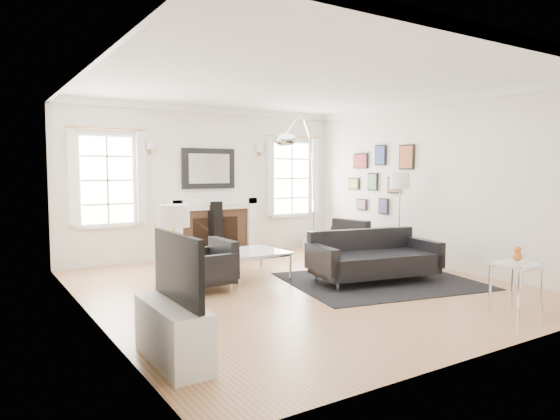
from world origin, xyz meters
TOP-DOWN VIEW (x-y plane):
  - floor at (0.00, 0.00)m, footprint 6.00×6.00m
  - back_wall at (0.00, 3.00)m, footprint 5.50×0.04m
  - front_wall at (0.00, -3.00)m, footprint 5.50×0.04m
  - left_wall at (-2.75, 0.00)m, footprint 0.04×6.00m
  - right_wall at (2.75, 0.00)m, footprint 0.04×6.00m
  - ceiling at (0.00, 0.00)m, footprint 5.50×6.00m
  - crown_molding at (0.00, 0.00)m, footprint 5.50×6.00m
  - fireplace at (0.00, 2.79)m, footprint 1.70×0.69m
  - mantel_mirror at (0.00, 2.95)m, footprint 1.05×0.07m
  - window_left at (-1.85, 2.95)m, footprint 1.24×0.15m
  - window_right at (1.85, 2.95)m, footprint 1.24×0.15m
  - gallery_wall at (2.72, 1.30)m, footprint 0.04×1.73m
  - tv_unit at (-2.44, -1.70)m, footprint 0.35×1.00m
  - area_rug at (1.19, -0.37)m, footprint 2.98×2.64m
  - sofa at (1.11, -0.28)m, footprint 1.97×1.17m
  - armchair_left at (-1.17, 0.51)m, footprint 0.75×0.83m
  - armchair_right at (2.14, 1.08)m, footprint 0.92×1.00m
  - coffee_table at (-0.30, 0.82)m, footprint 0.93×0.93m
  - side_table_left at (-1.59, 0.55)m, footprint 0.46×0.46m
  - nesting_table at (1.35, -2.38)m, footprint 0.52×0.44m
  - gourd_lamp at (-1.59, 0.55)m, footprint 0.41×0.41m
  - orange_vase at (1.35, -2.38)m, footprint 0.11×0.11m
  - arc_floor_lamp at (1.42, 1.98)m, footprint 1.89×1.75m
  - stick_floor_lamp at (2.20, 0.25)m, footprint 0.32×0.32m
  - speaker_tower at (-0.04, 2.65)m, footprint 0.26×0.26m

SIDE VIEW (x-z plane):
  - floor at x=0.00m, z-range 0.00..0.00m
  - area_rug at x=1.19m, z-range 0.00..0.01m
  - armchair_left at x=-1.17m, z-range 0.03..0.59m
  - tv_unit at x=-2.44m, z-range -0.22..0.87m
  - sofa at x=1.11m, z-range 0.03..0.63m
  - armchair_right at x=2.14m, z-range 0.04..0.66m
  - coffee_table at x=-0.30m, z-range 0.18..0.59m
  - side_table_left at x=-1.59m, z-range 0.15..0.66m
  - nesting_table at x=1.35m, z-range 0.17..0.74m
  - speaker_tower at x=-0.04m, z-range 0.00..1.05m
  - fireplace at x=0.00m, z-range -0.01..1.10m
  - orange_vase at x=1.35m, z-range 0.58..0.75m
  - gourd_lamp at x=-1.59m, z-range 0.56..1.22m
  - stick_floor_lamp at x=2.20m, z-range 0.58..2.15m
  - back_wall at x=0.00m, z-range 0.00..2.80m
  - front_wall at x=0.00m, z-range 0.00..2.80m
  - left_wall at x=-2.75m, z-range 0.00..2.80m
  - right_wall at x=2.75m, z-range 0.00..2.80m
  - arc_floor_lamp at x=1.42m, z-range 0.11..2.78m
  - window_left at x=-1.85m, z-range 0.65..2.27m
  - window_right at x=1.85m, z-range 0.65..2.27m
  - gallery_wall at x=2.72m, z-range 0.89..2.18m
  - mantel_mirror at x=0.00m, z-range 1.27..2.02m
  - crown_molding at x=0.00m, z-range 2.68..2.80m
  - ceiling at x=0.00m, z-range 2.79..2.81m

